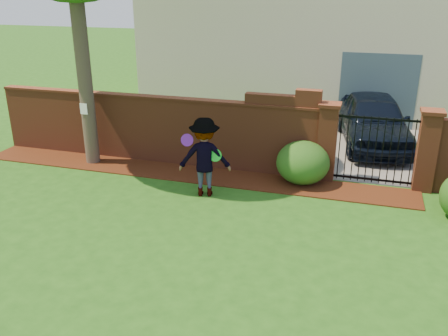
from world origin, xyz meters
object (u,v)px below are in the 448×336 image
(car, at_px, (375,122))
(man, at_px, (204,158))
(frisbee_green, at_px, (215,155))
(frisbee_purple, at_px, (187,140))

(car, height_order, man, man)
(frisbee_green, bearing_deg, car, 54.06)
(frisbee_green, bearing_deg, man, 175.89)
(man, relative_size, frisbee_green, 6.29)
(frisbee_purple, distance_m, frisbee_green, 0.69)
(frisbee_purple, xyz_separation_m, frisbee_green, (0.58, 0.16, -0.34))
(man, bearing_deg, car, -143.52)
(car, bearing_deg, frisbee_purple, -139.14)
(car, distance_m, man, 5.80)
(car, xyz_separation_m, frisbee_purple, (-3.90, -4.74, 0.57))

